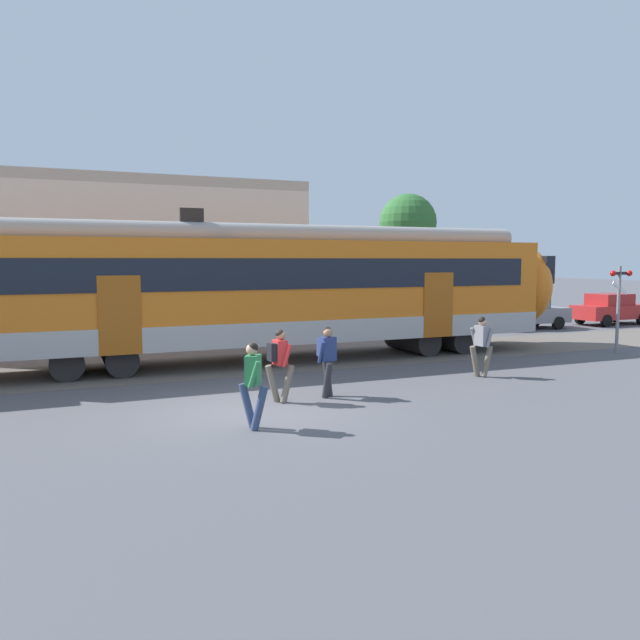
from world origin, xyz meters
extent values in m
plane|color=#515156|center=(0.00, 0.00, 0.00)|extent=(160.00, 160.00, 0.00)
cube|color=#B2ADA8|center=(2.62, 5.99, 1.05)|extent=(18.00, 3.06, 0.70)
cube|color=orange|center=(2.62, 5.99, 2.60)|extent=(18.00, 3.00, 2.40)
cube|color=black|center=(2.62, 4.48, 2.80)|extent=(16.56, 0.03, 0.90)
cube|color=#AC5413|center=(7.57, 4.47, 1.75)|extent=(1.10, 0.04, 2.10)
cube|color=#AC5413|center=(-2.33, 4.47, 1.75)|extent=(1.10, 0.04, 2.10)
cylinder|color=gray|center=(2.62, 5.99, 3.98)|extent=(17.64, 0.70, 0.70)
cube|color=black|center=(-0.08, 5.99, 4.53)|extent=(0.70, 0.12, 0.40)
cylinder|color=black|center=(8.90, 5.99, 0.45)|extent=(0.90, 2.40, 0.90)
cylinder|color=black|center=(7.50, 5.99, 0.45)|extent=(0.90, 2.40, 0.90)
cylinder|color=black|center=(-2.26, 5.99, 0.45)|extent=(0.90, 2.40, 0.90)
cylinder|color=black|center=(-3.66, 5.99, 0.45)|extent=(0.90, 2.40, 0.90)
ellipsoid|color=orange|center=(12.17, 5.99, 2.25)|extent=(1.80, 2.85, 2.95)
cube|color=black|center=(12.52, 5.99, 2.85)|extent=(0.40, 2.40, 1.00)
cylinder|color=navy|center=(-0.55, -1.29, 0.43)|extent=(0.38, 0.32, 0.87)
cylinder|color=navy|center=(-0.41, -1.59, 0.43)|extent=(0.38, 0.32, 0.87)
cube|color=#2D7F47|center=(-0.48, -1.44, 1.14)|extent=(0.40, 0.43, 0.56)
cylinder|color=#2D7F47|center=(-0.53, -1.67, 1.09)|extent=(0.26, 0.21, 0.52)
cylinder|color=#2D7F47|center=(-0.43, -1.21, 1.09)|extent=(0.26, 0.21, 0.52)
sphere|color=tan|center=(-0.49, -1.43, 1.53)|extent=(0.22, 0.22, 0.22)
sphere|color=black|center=(-0.48, -1.44, 1.56)|extent=(0.20, 0.20, 0.20)
cylinder|color=#6B6051|center=(0.87, 0.39, 0.43)|extent=(0.36, 0.18, 0.87)
cylinder|color=#6B6051|center=(0.58, 0.55, 0.43)|extent=(0.36, 0.18, 0.87)
cube|color=red|center=(0.72, 0.47, 1.14)|extent=(0.27, 0.38, 0.56)
cylinder|color=red|center=(0.63, 0.68, 1.09)|extent=(0.25, 0.11, 0.52)
cylinder|color=red|center=(0.82, 0.25, 1.09)|extent=(0.25, 0.11, 0.52)
sphere|color=#9E7051|center=(0.74, 0.47, 1.53)|extent=(0.22, 0.22, 0.22)
sphere|color=black|center=(0.72, 0.47, 1.56)|extent=(0.20, 0.20, 0.20)
cube|color=black|center=(0.54, 0.45, 1.16)|extent=(0.18, 0.29, 0.40)
cylinder|color=#28282D|center=(1.85, 0.39, 0.43)|extent=(0.20, 0.37, 0.87)
cylinder|color=#28282D|center=(1.99, 0.70, 0.43)|extent=(0.20, 0.37, 0.87)
cube|color=navy|center=(1.92, 0.55, 1.14)|extent=(0.39, 0.29, 0.56)
cylinder|color=navy|center=(2.13, 0.66, 1.09)|extent=(0.13, 0.26, 0.52)
cylinder|color=navy|center=(1.72, 0.43, 1.09)|extent=(0.13, 0.26, 0.52)
sphere|color=#9E7051|center=(1.93, 0.53, 1.53)|extent=(0.22, 0.22, 0.22)
sphere|color=black|center=(1.92, 0.55, 1.56)|extent=(0.20, 0.20, 0.20)
cube|color=navy|center=(1.90, 0.72, 1.16)|extent=(0.30, 0.20, 0.40)
cylinder|color=#6B6051|center=(6.99, 1.18, 0.43)|extent=(0.37, 0.19, 0.87)
cylinder|color=#6B6051|center=(6.69, 1.32, 0.43)|extent=(0.37, 0.19, 0.87)
cube|color=gray|center=(6.84, 1.25, 1.14)|extent=(0.28, 0.39, 0.56)
cylinder|color=gray|center=(6.73, 1.46, 1.09)|extent=(0.26, 0.12, 0.52)
cylinder|color=gray|center=(6.95, 1.04, 1.09)|extent=(0.26, 0.12, 0.52)
sphere|color=tan|center=(6.86, 1.25, 1.53)|extent=(0.22, 0.22, 0.22)
sphere|color=black|center=(6.84, 1.25, 1.56)|extent=(0.20, 0.20, 0.20)
cube|color=gray|center=(16.28, 10.30, 0.64)|extent=(4.04, 1.73, 0.68)
cube|color=slate|center=(16.13, 10.31, 1.26)|extent=(1.93, 1.48, 0.56)
cube|color=black|center=(17.08, 10.28, 1.22)|extent=(0.15, 1.37, 0.48)
cylinder|color=black|center=(17.54, 11.05, 0.30)|extent=(0.60, 0.21, 0.60)
cylinder|color=black|center=(17.50, 9.49, 0.30)|extent=(0.60, 0.21, 0.60)
cylinder|color=black|center=(15.06, 11.11, 0.30)|extent=(0.60, 0.21, 0.60)
cylinder|color=black|center=(15.02, 9.55, 0.30)|extent=(0.60, 0.21, 0.60)
cube|color=#B22323|center=(21.57, 10.20, 0.64)|extent=(4.06, 1.80, 0.68)
cube|color=maroon|center=(21.42, 10.20, 1.26)|extent=(1.96, 1.51, 0.56)
cube|color=black|center=(22.37, 10.24, 1.22)|extent=(0.17, 1.37, 0.48)
cylinder|color=black|center=(22.78, 11.03, 0.30)|extent=(0.61, 0.22, 0.60)
cylinder|color=black|center=(20.30, 10.93, 0.30)|extent=(0.61, 0.22, 0.60)
cylinder|color=black|center=(20.36, 9.38, 0.30)|extent=(0.61, 0.22, 0.60)
cylinder|color=gray|center=(13.95, 3.07, 1.50)|extent=(0.11, 0.11, 3.00)
cube|color=black|center=(13.95, 3.07, 2.75)|extent=(0.80, 0.10, 0.10)
sphere|color=red|center=(13.57, 3.01, 2.75)|extent=(0.20, 0.20, 0.20)
sphere|color=red|center=(14.33, 3.01, 2.75)|extent=(0.20, 0.20, 0.20)
cube|color=white|center=(13.95, 3.04, 2.25)|extent=(0.72, 0.03, 0.48)
cube|color=beige|center=(-2.21, 13.92, 3.00)|extent=(16.09, 5.00, 6.00)
cube|color=#A7A39B|center=(-2.21, 13.92, 6.20)|extent=(16.09, 5.00, 0.40)
cylinder|color=brown|center=(14.28, 17.66, 2.09)|extent=(0.32, 0.32, 4.18)
sphere|color=#2D662D|center=(14.28, 17.66, 5.28)|extent=(3.16, 3.16, 3.16)
camera|label=1|loc=(-3.83, -12.61, 3.20)|focal=35.00mm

